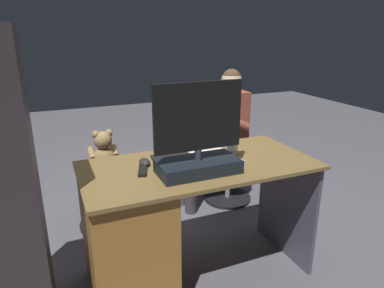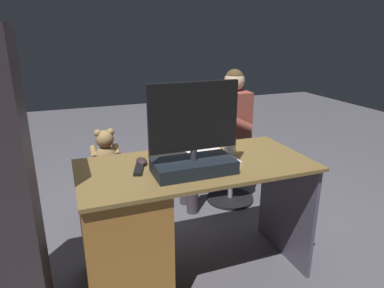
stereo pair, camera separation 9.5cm
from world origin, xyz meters
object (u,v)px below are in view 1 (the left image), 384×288
Objects in this scene: monitor at (198,147)px; tv_remote at (143,170)px; keyboard at (187,156)px; visitor_chair at (228,170)px; teddy_bear at (104,152)px; person at (220,128)px; office_chair_teddy at (107,193)px; desk at (142,231)px; computer_mouse at (145,162)px; cup at (232,146)px.

monitor reaches higher than tv_remote.
keyboard is 0.88× the size of visitor_chair.
teddy_bear reaches higher than visitor_chair.
person reaches higher than keyboard.
keyboard is at bearing -141.59° from tv_remote.
keyboard is 0.94m from office_chair_teddy.
desk is at bearing 94.16° from office_chair_teddy.
person is at bearing -123.37° from monitor.
monitor is at bearing 56.63° from person.
teddy_bear reaches higher than desk.
office_chair_teddy is at bearing 0.88° from visitor_chair.
desk is 13.99× the size of computer_mouse.
cup is (-0.54, 0.04, 0.03)m from computer_mouse.
cup is 0.22× the size of visitor_chair.
monitor is 1.03× the size of visitor_chair.
keyboard is at bearing -159.29° from desk.
teddy_bear is (0.06, -0.84, 0.21)m from desk.
keyboard is at bearing -175.39° from computer_mouse.
keyboard is at bearing 50.27° from person.
keyboard is 0.28m from cup.
cup reaches higher than computer_mouse.
person is (0.10, 0.00, 0.40)m from visitor_chair.
monitor is 0.41× the size of person.
teddy_bear is at bearing -85.89° from desk.
monitor is 1.35m from visitor_chair.
person is at bearing -179.12° from office_chair_teddy.
desk is 0.37m from tv_remote.
cup is at bearing -156.62° from tv_remote.
computer_mouse is (0.27, 0.02, 0.01)m from keyboard.
keyboard is 4.01× the size of cup.
computer_mouse reaches higher than visitor_chair.
keyboard is at bearing 118.94° from teddy_bear.
teddy_bear is (0.39, -0.71, -0.15)m from keyboard.
keyboard is 1.11m from visitor_chair.
computer_mouse is 1.31m from visitor_chair.
teddy_bear is at bearing 0.23° from person.
keyboard reaches higher than visitor_chair.
teddy_bear reaches higher than tv_remote.
office_chair_teddy is at bearing -60.68° from keyboard.
office_chair_teddy is at bearing 0.88° from person.
tv_remote is (0.27, -0.12, -0.14)m from monitor.
person is (-0.59, -0.71, -0.08)m from keyboard.
monitor is 1.57× the size of teddy_bear.
visitor_chair is at bearing -134.01° from keyboard.
tv_remote reaches higher than office_chair_teddy.
computer_mouse is at bearing 99.54° from office_chair_teddy.
office_chair_teddy is 1.53× the size of teddy_bear.
teddy_bear is at bearing -90.00° from office_chair_teddy.
cup is at bearing 67.52° from person.
person is at bearing -139.60° from computer_mouse.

